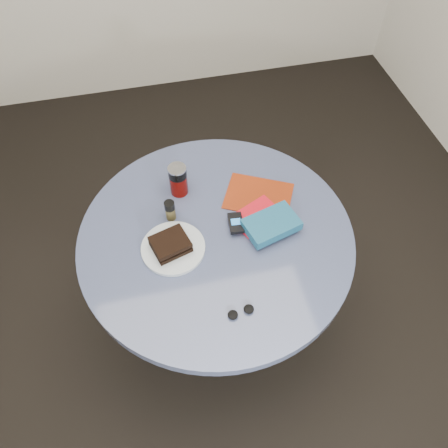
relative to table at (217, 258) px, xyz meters
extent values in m
plane|color=black|center=(0.00, 0.00, -0.59)|extent=(4.00, 4.00, 0.00)
cylinder|color=black|center=(0.00, 0.00, -0.57)|extent=(0.48, 0.48, 0.03)
cylinder|color=black|center=(0.00, 0.00, -0.22)|extent=(0.11, 0.11, 0.68)
cylinder|color=#3D4766|center=(0.00, 0.00, 0.14)|extent=(1.00, 1.00, 0.04)
cylinder|color=silver|center=(-0.16, -0.03, 0.17)|extent=(0.29, 0.29, 0.01)
cube|color=black|center=(-0.17, -0.03, 0.19)|extent=(0.15, 0.14, 0.02)
cube|color=#302212|center=(-0.17, -0.03, 0.20)|extent=(0.13, 0.12, 0.01)
cube|color=black|center=(-0.17, -0.03, 0.21)|extent=(0.15, 0.14, 0.02)
cylinder|color=#580804|center=(-0.09, 0.23, 0.21)|extent=(0.09, 0.09, 0.09)
cylinder|color=black|center=(-0.09, 0.23, 0.27)|extent=(0.09, 0.09, 0.04)
cylinder|color=silver|center=(-0.09, 0.23, 0.29)|extent=(0.09, 0.09, 0.01)
cylinder|color=#4C4220|center=(-0.15, 0.11, 0.19)|extent=(0.05, 0.05, 0.06)
cylinder|color=black|center=(-0.15, 0.11, 0.23)|extent=(0.05, 0.05, 0.03)
cube|color=maroon|center=(0.20, 0.14, 0.17)|extent=(0.31, 0.28, 0.00)
cube|color=red|center=(0.16, 0.04, 0.18)|extent=(0.21, 0.18, 0.01)
cube|color=navy|center=(0.20, -0.03, 0.20)|extent=(0.22, 0.17, 0.04)
cube|color=black|center=(0.08, 0.01, 0.19)|extent=(0.06, 0.09, 0.01)
cube|color=#256FBB|center=(0.08, 0.01, 0.20)|extent=(0.04, 0.03, 0.00)
ellipsoid|color=black|center=(-0.02, -0.33, 0.17)|extent=(0.04, 0.04, 0.02)
ellipsoid|color=black|center=(0.04, -0.32, 0.17)|extent=(0.04, 0.04, 0.02)
camera|label=1|loc=(-0.18, -0.90, 1.45)|focal=35.00mm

